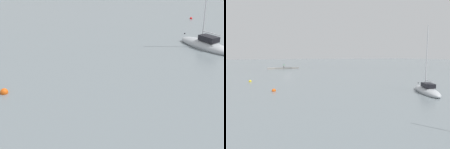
# 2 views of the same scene
# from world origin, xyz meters

# --- Properties ---
(sailboat_grey_outer) EXTENTS (5.48, 8.23, 10.84)m
(sailboat_grey_outer) POSITION_xyz_m (-17.56, 40.57, 0.39)
(sailboat_grey_outer) COLOR #ADB2B7
(sailboat_grey_outer) RESTS_ON ground_plane
(mooring_buoy_mid) EXTENTS (0.66, 0.66, 0.66)m
(mooring_buoy_mid) POSITION_xyz_m (4.74, 30.79, 0.12)
(mooring_buoy_mid) COLOR #EA5914
(mooring_buoy_mid) RESTS_ON ground_plane
(mooring_buoy_far) EXTENTS (0.46, 0.46, 0.46)m
(mooring_buoy_far) POSITION_xyz_m (-33.60, 32.77, 0.08)
(mooring_buoy_far) COLOR red
(mooring_buoy_far) RESTS_ON ground_plane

